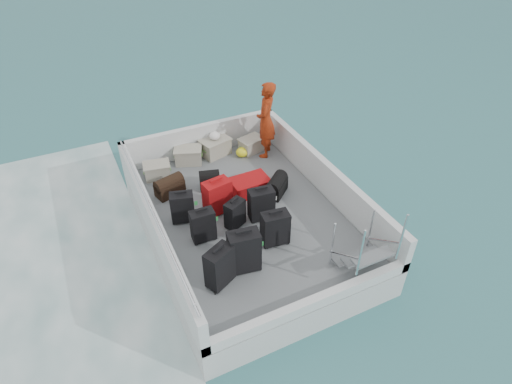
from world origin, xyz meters
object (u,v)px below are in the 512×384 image
(suitcase_1, at_px, (203,226))
(suitcase_3, at_px, (244,252))
(suitcase_4, at_px, (235,214))
(suitcase_6, at_px, (275,229))
(suitcase_8, at_px, (250,185))
(suitcase_7, at_px, (261,205))
(crate_3, at_px, (251,145))
(crate_2, at_px, (215,147))
(crate_1, at_px, (188,156))
(suitcase_0, at_px, (220,267))
(suitcase_2, at_px, (183,208))
(suitcase_5, at_px, (217,197))
(passenger, at_px, (266,120))
(crate_0, at_px, (157,171))

(suitcase_1, bearing_deg, suitcase_3, -67.12)
(suitcase_4, distance_m, suitcase_6, 0.84)
(suitcase_1, distance_m, suitcase_8, 1.62)
(suitcase_7, distance_m, crate_3, 2.39)
(suitcase_1, distance_m, suitcase_4, 0.65)
(suitcase_4, xyz_separation_m, suitcase_6, (0.45, -0.70, 0.05))
(crate_3, bearing_deg, crate_2, 164.05)
(suitcase_1, distance_m, crate_1, 2.54)
(suitcase_0, height_order, suitcase_4, suitcase_0)
(suitcase_2, height_order, crate_3, suitcase_2)
(crate_1, relative_size, crate_2, 0.92)
(suitcase_0, height_order, suitcase_5, suitcase_0)
(crate_3, bearing_deg, suitcase_2, -142.81)
(suitcase_4, bearing_deg, suitcase_0, -149.70)
(suitcase_8, distance_m, crate_1, 1.74)
(suitcase_1, xyz_separation_m, suitcase_3, (0.36, -0.95, 0.07))
(suitcase_5, distance_m, suitcase_7, 0.85)
(suitcase_5, relative_size, crate_1, 1.23)
(suitcase_2, bearing_deg, suitcase_8, 26.41)
(suitcase_7, bearing_deg, suitcase_4, -173.59)
(suitcase_8, relative_size, crate_2, 1.25)
(suitcase_3, bearing_deg, suitcase_4, 83.36)
(suitcase_4, distance_m, suitcase_5, 0.55)
(suitcase_5, distance_m, crate_2, 2.05)
(suitcase_8, bearing_deg, passenger, -40.52)
(suitcase_3, bearing_deg, suitcase_0, -157.65)
(suitcase_3, relative_size, suitcase_8, 1.00)
(suitcase_5, height_order, passenger, passenger)
(suitcase_1, distance_m, suitcase_2, 0.66)
(suitcase_2, relative_size, crate_3, 1.19)
(suitcase_4, relative_size, crate_1, 0.99)
(crate_2, distance_m, passenger, 1.33)
(suitcase_1, height_order, crate_2, suitcase_1)
(crate_2, bearing_deg, crate_3, -15.95)
(suitcase_0, xyz_separation_m, suitcase_7, (1.28, 1.13, -0.03))
(crate_1, bearing_deg, crate_3, -7.01)
(suitcase_0, height_order, crate_0, suitcase_0)
(suitcase_5, bearing_deg, suitcase_3, -104.98)
(suitcase_2, relative_size, passenger, 0.35)
(suitcase_3, bearing_deg, crate_1, 95.51)
(crate_0, bearing_deg, crate_1, 18.30)
(suitcase_8, bearing_deg, suitcase_5, 109.49)
(suitcase_6, relative_size, crate_2, 1.06)
(suitcase_3, xyz_separation_m, crate_2, (0.86, 3.47, -0.20))
(suitcase_0, relative_size, suitcase_1, 1.14)
(suitcase_0, height_order, suitcase_2, suitcase_0)
(suitcase_0, relative_size, suitcase_8, 0.93)
(suitcase_0, relative_size, suitcase_3, 0.93)
(passenger, bearing_deg, suitcase_4, -5.33)
(crate_0, bearing_deg, suitcase_8, -40.00)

